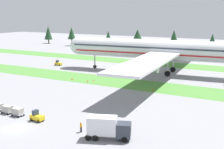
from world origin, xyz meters
TOP-DOWN VIEW (x-y plane):
  - ground_plane at (0.00, 0.00)m, footprint 400.00×400.00m
  - grass_strip_near at (0.00, 39.78)m, footprint 320.00×12.01m
  - grass_strip_far at (0.00, 75.80)m, footprint 320.00×12.01m
  - airliner at (5.29, 58.02)m, footprint 68.15×83.78m
  - baggage_tug at (0.38, 4.60)m, footprint 2.66×1.43m
  - cargo_dolly_lead at (-4.64, 4.85)m, footprint 2.27×1.61m
  - cargo_dolly_second at (-7.54, 5.00)m, footprint 2.27×1.61m
  - catering_truck at (15.74, 3.77)m, footprint 7.32×4.66m
  - pushback_tractor at (-34.57, 54.08)m, footprint 2.72×1.55m
  - ground_crew_marshaller at (10.47, 4.04)m, footprint 0.52×0.36m
  - ground_crew_loader at (17.93, 4.90)m, footprint 0.54×0.36m
  - taxiway_marker_0 at (10.53, 35.68)m, footprint 0.44×0.44m
  - taxiway_marker_1 at (-14.88, 36.05)m, footprint 0.44×0.44m
  - taxiway_marker_2 at (-9.41, 35.89)m, footprint 0.44×0.44m
  - taxiway_marker_3 at (-8.45, 37.58)m, footprint 0.44×0.44m
  - distant_tree_line at (5.61, 116.20)m, footprint 190.00×10.41m

SIDE VIEW (x-z plane):
  - ground_plane at x=0.00m, z-range 0.00..0.00m
  - grass_strip_near at x=0.00m, z-range 0.00..0.01m
  - grass_strip_far at x=0.00m, z-range 0.00..0.01m
  - taxiway_marker_3 at x=-8.45m, z-range 0.00..0.45m
  - taxiway_marker_0 at x=10.53m, z-range 0.00..0.51m
  - taxiway_marker_2 at x=-9.41m, z-range 0.00..0.60m
  - taxiway_marker_1 at x=-14.88m, z-range 0.00..0.64m
  - baggage_tug at x=0.38m, z-range -0.17..1.80m
  - pushback_tractor at x=-34.57m, z-range -0.17..1.80m
  - cargo_dolly_lead at x=-4.64m, z-range 0.14..1.69m
  - cargo_dolly_second at x=-7.54m, z-range 0.14..1.69m
  - ground_crew_marshaller at x=10.47m, z-range 0.08..1.82m
  - ground_crew_loader at x=17.93m, z-range 0.08..1.82m
  - catering_truck at x=15.74m, z-range 0.16..3.74m
  - distant_tree_line at x=5.61m, z-range 1.09..12.60m
  - airliner at x=5.29m, z-range -3.06..18.52m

